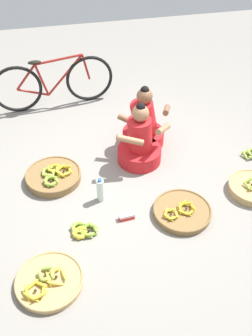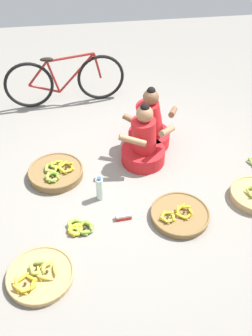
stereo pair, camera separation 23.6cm
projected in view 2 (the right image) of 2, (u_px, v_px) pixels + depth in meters
name	position (u px, v px, depth m)	size (l,w,h in m)	color
ground_plane	(123.00, 180.00, 4.23)	(10.00, 10.00, 0.00)	gray
vendor_woman_front	(144.00, 144.00, 4.32)	(0.70, 0.52, 0.79)	red
vendor_woman_behind	(150.00, 127.00, 4.58)	(0.73, 0.53, 0.80)	red
bicycle_leaning	(65.00, 81.00, 5.27)	(1.70, 0.19, 0.73)	black
banana_basket_front_center	(40.00, 275.00, 3.25)	(0.60, 0.60, 0.13)	tan
banana_basket_mid_left	(180.00, 214.00, 3.78)	(0.60, 0.60, 0.13)	brown
banana_basket_front_right	(56.00, 172.00, 4.24)	(0.63, 0.63, 0.17)	brown
loose_bananas_near_vendor	(79.00, 228.00, 3.66)	(0.29, 0.25, 0.08)	olive
water_bottle	(100.00, 189.00, 3.92)	(0.08, 0.08, 0.29)	silver
packet_carton_stack	(124.00, 217.00, 3.77)	(0.17, 0.07, 0.06)	red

